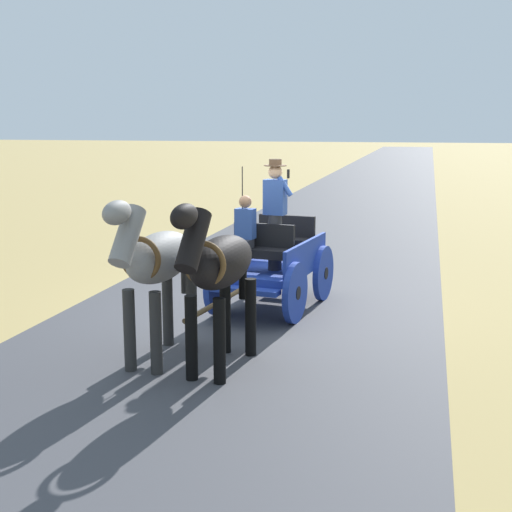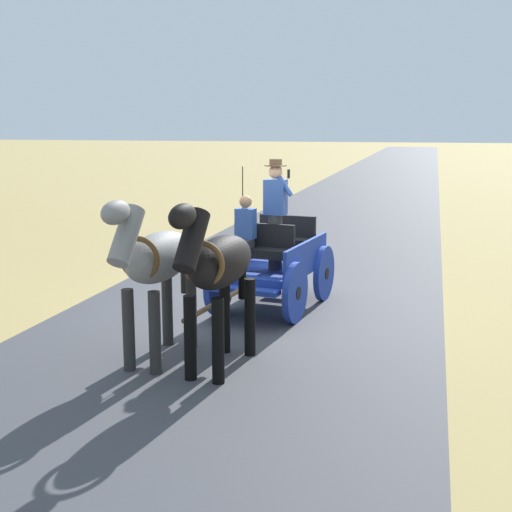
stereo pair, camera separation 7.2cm
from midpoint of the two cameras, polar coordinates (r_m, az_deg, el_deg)
name	(u,v)px [view 2 (the right image)]	position (r m, az deg, el deg)	size (l,w,h in m)	color
ground_plane	(258,307)	(11.81, 0.31, -4.19)	(200.00, 200.00, 0.00)	tan
road_surface	(258,307)	(11.81, 0.31, -4.17)	(6.10, 160.00, 0.01)	#424247
horse_drawn_carriage	(272,260)	(11.57, 1.50, -0.37)	(1.73, 4.51, 2.50)	#1E3899
horse_near_side	(217,267)	(8.57, -2.93, -0.90)	(0.71, 2.14, 2.21)	black
horse_off_side	(156,262)	(8.96, -7.95, -0.47)	(0.68, 2.14, 2.21)	gray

